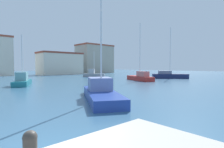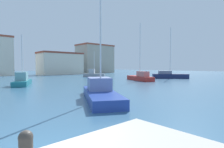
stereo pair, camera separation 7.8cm
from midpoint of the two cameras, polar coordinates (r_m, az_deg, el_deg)
name	(u,v)px [view 1 (the left image)]	position (r m, az deg, el deg)	size (l,w,h in m)	color
water	(88,81)	(29.65, -7.82, -2.37)	(160.00, 160.00, 0.00)	#38607F
mooring_bollard	(30,148)	(3.38, -25.49, -20.68)	(0.23, 0.23, 0.63)	#38332D
sailboat_navy_behind_lamppost	(169,75)	(38.52, 17.82, -0.40)	(6.32, 6.80, 10.50)	#19234C
sailboat_blue_distant_east	(101,92)	(13.51, -3.78, -5.72)	(5.45, 7.57, 9.55)	#233D93
sailboat_red_distant_north	(140,77)	(31.58, 9.05, -0.95)	(3.97, 6.91, 10.03)	#B22823
sailboat_grey_mid_harbor	(94,74)	(42.20, -5.98, -0.10)	(4.57, 4.87, 5.99)	gray
sailboat_teal_far_left	(22,81)	(26.15, -26.97, -1.89)	(3.81, 5.89, 6.65)	#1E707A
warehouse_block	(60,63)	(56.98, -16.42, 3.29)	(12.76, 7.06, 6.75)	beige
harbor_office	(95,59)	(69.72, -5.63, 4.88)	(13.12, 8.60, 10.79)	#B2A893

